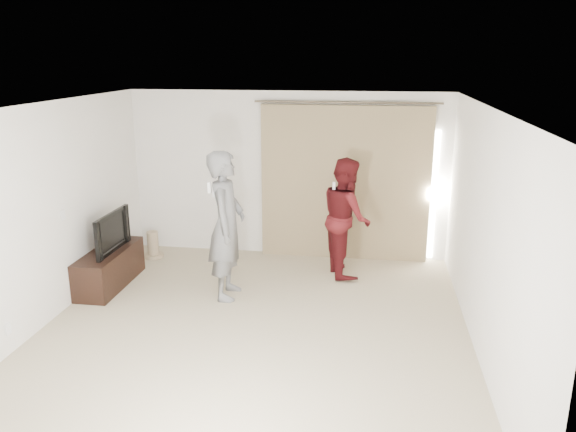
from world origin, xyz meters
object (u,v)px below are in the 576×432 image
object	(u,v)px
person_woman	(346,217)
tv_console	(110,268)
person_man	(227,225)
tv	(106,232)

from	to	relation	value
person_woman	tv_console	bearing A→B (deg)	-163.62
tv_console	person_man	distance (m)	1.87
tv	person_woman	distance (m)	3.37
tv_console	person_woman	bearing A→B (deg)	16.38
tv	person_man	world-z (taller)	person_man
tv_console	tv	xyz separation A→B (m)	(0.00, 0.00, 0.53)
tv	person_man	bearing A→B (deg)	-92.37
tv_console	tv	size ratio (longest dim) A/B	1.40
tv_console	tv	bearing A→B (deg)	0.00
tv	tv_console	bearing A→B (deg)	0.00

